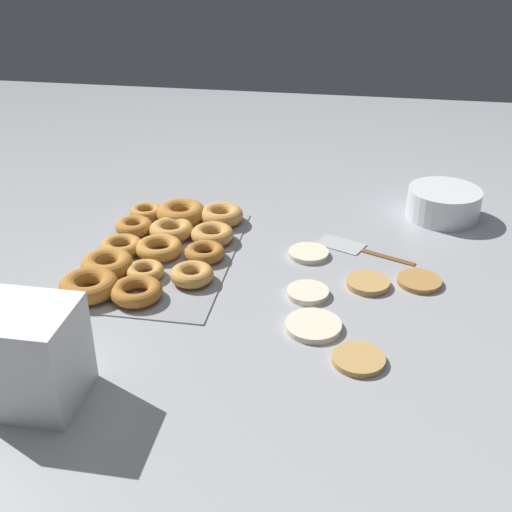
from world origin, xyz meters
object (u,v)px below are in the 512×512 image
pancake_0 (419,281)px  batter_bowl (443,203)px  pancake_4 (309,253)px  pancake_1 (368,283)px  spatula (351,247)px  pancake_3 (313,326)px  pancake_5 (358,359)px  container_stack (32,356)px  donut_tray (160,247)px  pancake_2 (308,293)px

pancake_0 → batter_bowl: 0.34m
pancake_4 → batter_bowl: batter_bowl is taller
pancake_1 → spatula: (-0.16, -0.04, -0.00)m
pancake_3 → pancake_0: bearing=134.5°
pancake_3 → pancake_5: 0.12m
pancake_3 → container_stack: bearing=-57.3°
pancake_0 → container_stack: bearing=-53.0°
pancake_3 → donut_tray: (-0.23, -0.36, 0.01)m
pancake_4 → spatula: size_ratio=0.40×
pancake_5 → container_stack: (0.17, -0.49, 0.08)m
pancake_3 → donut_tray: donut_tray is taller
pancake_1 → pancake_2: 0.13m
pancake_1 → pancake_4: size_ratio=0.99×
pancake_5 → pancake_4: bearing=-161.6°
pancake_5 → donut_tray: (-0.31, -0.44, 0.01)m
container_stack → spatula: (-0.58, 0.46, -0.08)m
pancake_0 → container_stack: (0.45, -0.60, 0.08)m
pancake_0 → pancake_1: pancake_1 is taller
pancake_0 → pancake_5: same height
pancake_3 → batter_bowl: 0.59m
pancake_4 → pancake_0: bearing=71.2°
pancake_1 → spatula: pancake_1 is taller
donut_tray → batter_bowl: bearing=115.8°
container_stack → spatula: bearing=142.0°
pancake_1 → pancake_3: bearing=-29.6°
pancake_1 → pancake_5: size_ratio=0.97×
pancake_2 → batter_bowl: 0.51m
batter_bowl → container_stack: container_stack is taller
pancake_3 → pancake_4: size_ratio=1.17×
pancake_1 → donut_tray: size_ratio=0.18×
pancake_3 → container_stack: size_ratio=0.64×
container_stack → spatula: container_stack is taller
pancake_5 → spatula: pancake_5 is taller
pancake_4 → batter_bowl: 0.40m
pancake_5 → spatula: (-0.41, -0.03, -0.00)m
pancake_1 → pancake_5: pancake_1 is taller
spatula → pancake_0: bearing=160.1°
pancake_4 → batter_bowl: bearing=130.1°
spatula → pancake_4: bearing=53.0°
container_stack → donut_tray: bearing=174.8°
batter_bowl → donut_tray: bearing=-64.2°
container_stack → spatula: 0.75m
container_stack → pancake_4: bearing=145.4°
pancake_0 → pancake_2: bearing=-69.0°
pancake_2 → pancake_4: pancake_2 is taller
pancake_2 → pancake_5: pancake_2 is taller
pancake_2 → pancake_0: bearing=111.0°
pancake_3 → spatula: pancake_3 is taller
batter_bowl → container_stack: 1.03m
pancake_0 → pancake_2: 0.23m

